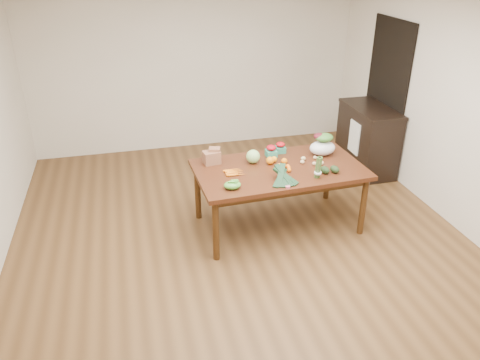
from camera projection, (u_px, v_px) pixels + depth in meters
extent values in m
plane|color=brown|center=(244.00, 246.00, 5.14)|extent=(6.00, 6.00, 0.00)
cube|color=silver|center=(194.00, 62.00, 7.12)|extent=(5.00, 0.02, 2.70)
cube|color=silver|center=(467.00, 111.00, 5.07)|extent=(0.02, 6.00, 2.70)
cube|color=#44220F|center=(278.00, 197.00, 5.36)|extent=(1.90, 1.12, 0.75)
cube|color=black|center=(385.00, 96.00, 6.59)|extent=(0.02, 1.00, 2.10)
cube|color=black|center=(367.00, 139.00, 6.69)|extent=(0.52, 1.02, 0.94)
cube|color=white|center=(354.00, 138.00, 6.53)|extent=(0.02, 0.28, 0.45)
sphere|color=#ACD87C|center=(253.00, 157.00, 5.27)|extent=(0.16, 0.16, 0.16)
sphere|color=orange|center=(270.00, 161.00, 5.25)|extent=(0.09, 0.09, 0.09)
sphere|color=orange|center=(274.00, 159.00, 5.30)|extent=(0.07, 0.07, 0.07)
sphere|color=orange|center=(284.00, 161.00, 5.26)|extent=(0.07, 0.07, 0.07)
ellipsoid|color=green|center=(232.00, 185.00, 4.73)|extent=(0.18, 0.13, 0.08)
ellipsoid|color=#D6B07B|center=(302.00, 162.00, 5.27)|extent=(0.05, 0.05, 0.04)
ellipsoid|color=tan|center=(314.00, 164.00, 5.23)|extent=(0.05, 0.04, 0.04)
ellipsoid|color=#D8B47D|center=(315.00, 158.00, 5.39)|extent=(0.05, 0.04, 0.04)
ellipsoid|color=tan|center=(303.00, 158.00, 5.35)|extent=(0.06, 0.05, 0.05)
ellipsoid|color=tan|center=(321.00, 163.00, 5.24)|extent=(0.06, 0.05, 0.05)
ellipsoid|color=black|center=(325.00, 170.00, 5.04)|extent=(0.11, 0.14, 0.08)
ellipsoid|color=black|center=(335.00, 169.00, 5.06)|extent=(0.11, 0.14, 0.08)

